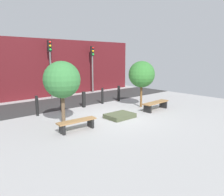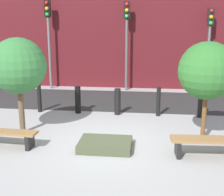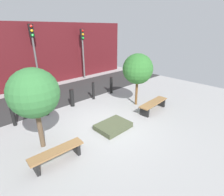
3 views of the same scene
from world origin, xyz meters
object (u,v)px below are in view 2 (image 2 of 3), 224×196
tree_behind_left_bench (18,66)px  planter_bed (105,145)px  bollard_far_right (201,103)px  traffic_light_mid_west (127,31)px  bollard_center (117,102)px  traffic_light_west (48,29)px  bench_left (6,135)px  traffic_light_mid_east (209,35)px  bollard_left (78,100)px  tree_behind_right_bench (207,71)px  bollard_far_left (39,98)px  bench_right (210,143)px  bollard_right (158,102)px

tree_behind_left_bench → planter_bed: bearing=-18.9°
bollard_far_right → tree_behind_left_bench: bearing=-158.0°
tree_behind_left_bench → traffic_light_mid_west: bearing=67.5°
bollard_center → traffic_light_west: traffic_light_west is taller
bench_left → planter_bed: size_ratio=1.25×
tree_behind_left_bench → traffic_light_mid_east: 8.93m
bollard_left → traffic_light_mid_west: size_ratio=0.24×
bollard_center → traffic_light_mid_west: (0.00, 4.08, 2.34)m
planter_bed → bollard_center: (0.00, 3.09, 0.36)m
tree_behind_right_bench → bollard_far_left: (-5.45, 2.20, -1.43)m
tree_behind_right_bench → traffic_light_west: (-6.32, 6.28, 0.92)m
tree_behind_right_bench → traffic_light_west: bearing=135.2°
bench_right → bollard_far_left: size_ratio=1.87×
bench_left → bollard_center: (2.60, 3.29, 0.15)m
bench_left → traffic_light_mid_east: 9.98m
bench_left → bollard_far_left: bollard_far_left is taller
traffic_light_mid_east → bench_right: bearing=-98.7°
traffic_light_west → traffic_light_mid_east: traffic_light_west is taller
tree_behind_right_bench → traffic_light_mid_east: (1.13, 6.28, 0.67)m
tree_behind_left_bench → bollard_left: bearing=62.0°
planter_bed → bollard_center: size_ratio=1.45×
bench_left → bollard_far_right: bollard_far_right is taller
bench_left → traffic_light_mid_east: size_ratio=0.44×
traffic_light_west → traffic_light_mid_west: traffic_light_west is taller
bench_right → bollard_far_right: (0.25, 3.29, 0.18)m
bench_right → bollard_left: size_ratio=1.97×
tree_behind_left_bench → bollard_far_right: bearing=22.0°
traffic_light_west → traffic_light_mid_west: 3.72m
bollard_center → planter_bed: bearing=-90.0°
bollard_right → tree_behind_left_bench: bearing=-151.3°
bollard_left → traffic_light_mid_west: 4.90m
tree_behind_right_bench → bollard_left: size_ratio=2.77×
tree_behind_left_bench → traffic_light_west: traffic_light_west is taller
planter_bed → bollard_center: bearing=90.0°
tree_behind_left_bench → bollard_far_left: bearing=96.6°
bollard_left → bollard_right: size_ratio=0.96×
planter_bed → bollard_left: bollard_left is taller
tree_behind_right_bench → bollard_far_right: tree_behind_right_bench is taller
bollard_center → traffic_light_mid_west: 4.70m
bollard_right → traffic_light_west: size_ratio=0.25×
bollard_far_left → traffic_light_west: 4.78m
bollard_far_left → bollard_right: size_ratio=1.01×
bollard_far_left → bollard_center: bollard_far_left is taller
bollard_center → traffic_light_mid_west: traffic_light_mid_west is taller
bollard_left → traffic_light_mid_west: (1.43, 4.08, 2.32)m
bollard_right → bollard_left: bearing=180.0°
tree_behind_left_bench → tree_behind_right_bench: bearing=-0.0°
bench_left → tree_behind_left_bench: size_ratio=0.61×
bollard_far_right → traffic_light_mid_west: bearing=125.0°
bollard_left → traffic_light_mid_west: bearing=70.7°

